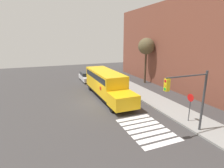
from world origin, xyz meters
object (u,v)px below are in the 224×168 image
at_px(school_bus, 106,83).
at_px(stop_sign, 190,104).
at_px(parked_car, 87,77).
at_px(traffic_light, 191,94).
at_px(tree_near_sidewalk, 146,47).

xyz_separation_m(school_bus, stop_sign, (8.95, 4.04, -0.11)).
xyz_separation_m(parked_car, stop_sign, (17.88, 4.23, 0.91)).
distance_m(school_bus, stop_sign, 9.82).
bearing_deg(stop_sign, school_bus, -155.73).
relative_size(traffic_light, tree_near_sidewalk, 0.67).
bearing_deg(traffic_light, tree_near_sidewalk, 158.74).
distance_m(school_bus, traffic_light, 10.77).
relative_size(school_bus, stop_sign, 4.18).
distance_m(stop_sign, tree_near_sidewalk, 14.34).
distance_m(parked_car, stop_sign, 18.39).
relative_size(school_bus, tree_near_sidewalk, 1.50).
relative_size(stop_sign, tree_near_sidewalk, 0.36).
relative_size(parked_car, stop_sign, 1.75).
height_order(school_bus, tree_near_sidewalk, tree_near_sidewalk).
distance_m(stop_sign, traffic_light, 2.65).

